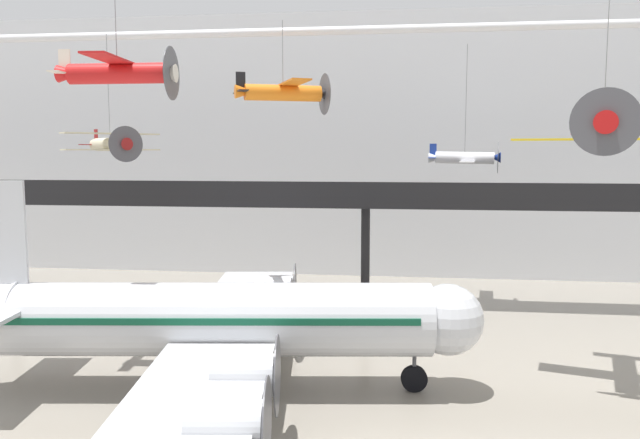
% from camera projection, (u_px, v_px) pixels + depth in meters
% --- Properties ---
extents(hangar_back_wall, '(140.00, 3.00, 24.65)m').
position_uv_depth(hangar_back_wall, '(372.00, 146.00, 59.54)').
color(hangar_back_wall, silver).
rests_on(hangar_back_wall, ground).
extents(mezzanine_walkway, '(110.00, 3.20, 9.57)m').
position_uv_depth(mezzanine_walkway, '(365.00, 202.00, 47.92)').
color(mezzanine_walkway, black).
rests_on(mezzanine_walkway, ground).
extents(ceiling_truss_beam, '(120.00, 0.60, 0.60)m').
position_uv_depth(ceiling_truss_beam, '(365.00, 30.00, 44.06)').
color(ceiling_truss_beam, silver).
extents(airliner_silver_main, '(27.39, 31.35, 10.46)m').
position_uv_depth(airliner_silver_main, '(209.00, 320.00, 30.55)').
color(airliner_silver_main, silver).
rests_on(airliner_silver_main, ground).
extents(suspended_plane_white_twin, '(5.55, 6.77, 9.75)m').
position_uv_depth(suspended_plane_white_twin, '(465.00, 158.00, 48.12)').
color(suspended_plane_white_twin, silver).
extents(suspended_plane_cream_biplane, '(5.78, 5.91, 8.87)m').
position_uv_depth(suspended_plane_cream_biplane, '(111.00, 144.00, 44.20)').
color(suspended_plane_cream_biplane, beige).
extents(suspended_plane_yellow_lowwing, '(8.69, 7.28, 8.36)m').
position_uv_depth(suspended_plane_yellow_lowwing, '(603.00, 133.00, 31.06)').
color(suspended_plane_yellow_lowwing, yellow).
extents(suspended_plane_orange_highwing, '(6.38, 7.33, 5.87)m').
position_uv_depth(suspended_plane_orange_highwing, '(283.00, 92.00, 39.76)').
color(suspended_plane_orange_highwing, orange).
extents(suspended_plane_red_highwing, '(6.31, 7.76, 5.61)m').
position_uv_depth(suspended_plane_red_highwing, '(117.00, 72.00, 32.26)').
color(suspended_plane_red_highwing, red).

